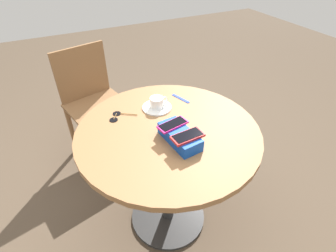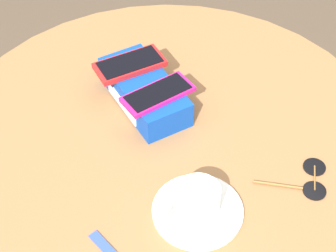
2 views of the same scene
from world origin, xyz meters
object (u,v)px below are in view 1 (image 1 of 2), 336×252
(chair_near_window, at_px, (95,103))
(phone_red, at_px, (188,136))
(saucer, at_px, (157,107))
(lanyard_strap, at_px, (181,98))
(coffee_cup, at_px, (157,102))
(phone_box, at_px, (180,136))
(sunglasses, at_px, (117,116))
(round_table, at_px, (168,151))
(phone_magenta, at_px, (173,125))

(chair_near_window, bearing_deg, phone_red, -167.50)
(saucer, height_order, lanyard_strap, saucer)
(saucer, relative_size, coffee_cup, 1.56)
(phone_box, distance_m, saucer, 0.29)
(lanyard_strap, height_order, sunglasses, sunglasses)
(phone_box, bearing_deg, coffee_cup, -4.32)
(lanyard_strap, distance_m, chair_near_window, 0.77)
(phone_box, xyz_separation_m, coffee_cup, (0.29, -0.02, 0.01))
(round_table, distance_m, sunglasses, 0.32)
(chair_near_window, bearing_deg, phone_magenta, -167.27)
(saucer, height_order, coffee_cup, coffee_cup)
(phone_red, distance_m, saucer, 0.35)
(sunglasses, bearing_deg, phone_magenta, -143.87)
(phone_magenta, distance_m, sunglasses, 0.32)
(round_table, distance_m, lanyard_strap, 0.32)
(coffee_cup, bearing_deg, phone_box, 175.68)
(coffee_cup, distance_m, chair_near_window, 0.74)
(phone_magenta, bearing_deg, round_table, -0.86)
(round_table, xyz_separation_m, phone_red, (-0.15, -0.02, 0.21))
(phone_magenta, bearing_deg, phone_red, -169.44)
(round_table, xyz_separation_m, phone_box, (-0.10, -0.01, 0.17))
(phone_magenta, xyz_separation_m, lanyard_strap, (0.27, -0.19, -0.06))
(coffee_cup, xyz_separation_m, lanyard_strap, (0.03, -0.16, -0.03))
(phone_box, relative_size, phone_red, 1.58)
(phone_magenta, xyz_separation_m, chair_near_window, (0.88, 0.20, -0.33))
(coffee_cup, relative_size, lanyard_strap, 0.81)
(phone_box, relative_size, coffee_cup, 2.27)
(round_table, height_order, sunglasses, sunglasses)
(round_table, bearing_deg, chair_near_window, 13.50)
(phone_box, xyz_separation_m, saucer, (0.29, -0.02, -0.02))
(phone_magenta, bearing_deg, coffee_cup, -7.40)
(phone_red, height_order, coffee_cup, phone_red)
(round_table, height_order, phone_red, phone_red)
(round_table, xyz_separation_m, sunglasses, (0.21, 0.19, 0.15))
(round_table, bearing_deg, lanyard_strap, -40.41)
(phone_magenta, relative_size, lanyard_strap, 1.20)
(coffee_cup, xyz_separation_m, sunglasses, (0.02, 0.22, -0.03))
(phone_box, bearing_deg, sunglasses, 32.45)
(phone_box, relative_size, phone_magenta, 1.53)
(phone_magenta, bearing_deg, sunglasses, 36.13)
(round_table, distance_m, chair_near_window, 0.86)
(round_table, bearing_deg, sunglasses, 42.14)
(lanyard_strap, bearing_deg, phone_red, 155.58)
(round_table, relative_size, saucer, 5.64)
(lanyard_strap, relative_size, sunglasses, 0.86)
(phone_magenta, distance_m, chair_near_window, 0.96)
(phone_red, xyz_separation_m, phone_magenta, (0.10, 0.02, -0.00))
(phone_magenta, bearing_deg, phone_box, -170.13)
(phone_box, distance_m, lanyard_strap, 0.37)
(phone_red, height_order, phone_magenta, phone_red)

